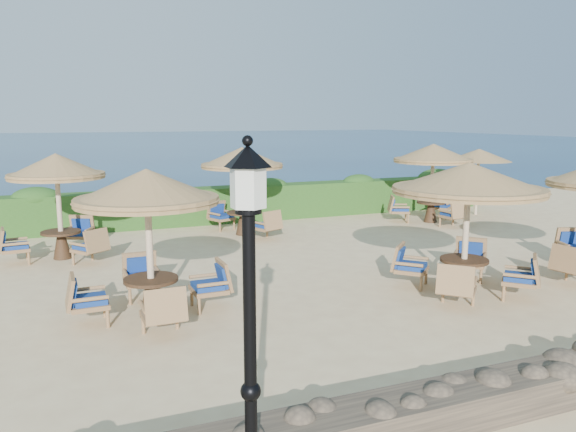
{
  "coord_description": "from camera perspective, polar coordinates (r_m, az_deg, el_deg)",
  "views": [
    {
      "loc": [
        -6.17,
        -11.09,
        3.52
      ],
      "look_at": [
        -1.48,
        0.62,
        1.3
      ],
      "focal_mm": 35.0,
      "sensor_mm": 36.0,
      "label": 1
    }
  ],
  "objects": [
    {
      "name": "sea",
      "position": [
        81.4,
        -17.64,
        7.06
      ],
      "size": [
        160.0,
        160.0,
        0.0
      ],
      "primitive_type": "plane",
      "color": "#0C294F",
      "rests_on": "ground"
    },
    {
      "name": "cafe_set_4",
      "position": [
        16.84,
        -4.67,
        4.57
      ],
      "size": [
        2.47,
        2.86,
        2.65
      ],
      "color": "beige",
      "rests_on": "ground"
    },
    {
      "name": "cafe_set_1",
      "position": [
        11.68,
        17.77,
        1.41
      ],
      "size": [
        3.02,
        3.02,
        2.65
      ],
      "color": "beige",
      "rests_on": "ground"
    },
    {
      "name": "lamp_post",
      "position": [
        4.92,
        -3.87,
        -13.68
      ],
      "size": [
        0.44,
        0.44,
        3.31
      ],
      "color": "black",
      "rests_on": "ground"
    },
    {
      "name": "cafe_set_5",
      "position": [
        19.47,
        14.49,
        4.82
      ],
      "size": [
        2.77,
        2.75,
        2.65
      ],
      "color": "beige",
      "rests_on": "ground"
    },
    {
      "name": "cafe_set_0",
      "position": [
        10.08,
        -14.0,
        -0.49
      ],
      "size": [
        2.82,
        2.82,
        2.65
      ],
      "color": "beige",
      "rests_on": "ground"
    },
    {
      "name": "hedge",
      "position": [
        19.52,
        -3.18,
        1.37
      ],
      "size": [
        18.0,
        0.9,
        1.2
      ],
      "primitive_type": "cube",
      "color": "#1F4616",
      "rests_on": "ground"
    },
    {
      "name": "extra_parasol",
      "position": [
        21.5,
        18.82,
        5.86
      ],
      "size": [
        2.3,
        2.3,
        2.41
      ],
      "color": "beige",
      "rests_on": "ground"
    },
    {
      "name": "ground",
      "position": [
        13.17,
        7.01,
        -5.6
      ],
      "size": [
        120.0,
        120.0,
        0.0
      ],
      "primitive_type": "plane",
      "color": "beige",
      "rests_on": "ground"
    },
    {
      "name": "cafe_set_3",
      "position": [
        15.02,
        -22.35,
        2.59
      ],
      "size": [
        2.6,
        2.76,
        2.65
      ],
      "color": "beige",
      "rests_on": "ground"
    }
  ]
}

